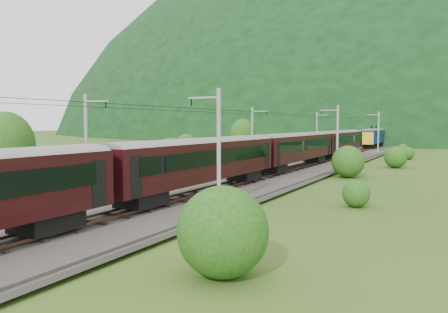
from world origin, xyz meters
The scene contains 15 objects.
ground centered at (0.00, 0.00, 0.00)m, with size 600.00×600.00×0.00m, color #2C4916.
railbed centered at (0.00, 10.00, 0.15)m, with size 14.00×220.00×0.30m, color #38332D.
track_left centered at (-2.40, 10.00, 0.37)m, with size 2.40×220.00×0.27m.
track_right centered at (2.40, 10.00, 0.37)m, with size 2.40×220.00×0.27m.
catenary_left centered at (-6.12, 32.00, 4.50)m, with size 2.54×192.28×8.00m.
catenary_right centered at (6.12, 32.00, 4.50)m, with size 2.54×192.28×8.00m.
overhead_wires centered at (0.00, 10.00, 7.10)m, with size 4.83×198.00×0.03m.
mountain_main centered at (0.00, 260.00, 0.00)m, with size 504.00×360.00×244.00m, color black.
mountain_ridge centered at (-120.00, 300.00, 0.00)m, with size 336.00×280.00×132.00m, color black.
train centered at (2.40, 15.20, 3.52)m, with size 2.97×142.34×5.16m.
hazard_post_near centered at (-0.02, 53.80, 1.13)m, with size 0.18×0.18×1.65m, color red.
hazard_post_far centered at (0.58, 57.78, 1.09)m, with size 0.17×0.17×1.58m, color red.
signal centered at (-4.50, 57.01, 1.60)m, with size 0.25×0.25×2.22m.
vegetation_left centered at (-12.80, 18.83, 2.61)m, with size 10.78×144.56×6.98m.
vegetation_right centered at (11.86, 12.27, 1.37)m, with size 7.18×110.97×3.20m.
Camera 1 is at (20.69, -25.77, 5.91)m, focal length 35.00 mm.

